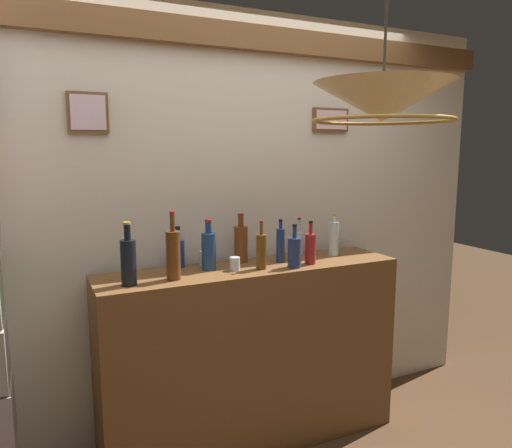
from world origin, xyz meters
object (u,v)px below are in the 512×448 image
(pendant_lamp, at_px, (383,104))
(liquor_bottle_amaro, at_px, (209,250))
(liquor_bottle_rye, at_px, (261,251))
(liquor_bottle_bourbon, at_px, (299,242))
(liquor_bottle_tequila, at_px, (178,252))
(liquor_bottle_whiskey, at_px, (241,243))
(liquor_bottle_vermouth, at_px, (310,248))
(liquor_bottle_rum, at_px, (128,260))
(glass_tumbler_highball, at_px, (235,264))
(liquor_bottle_brandy, at_px, (281,244))
(liquor_bottle_scotch, at_px, (294,252))
(liquor_bottle_mezcal, at_px, (173,254))
(glass_tumbler_rocks, at_px, (206,258))
(liquor_bottle_port, at_px, (334,238))

(pendant_lamp, bearing_deg, liquor_bottle_amaro, 122.31)
(liquor_bottle_rye, xyz_separation_m, liquor_bottle_bourbon, (0.38, 0.24, -0.02))
(liquor_bottle_bourbon, relative_size, liquor_bottle_tequila, 1.00)
(liquor_bottle_whiskey, height_order, pendant_lamp, pendant_lamp)
(liquor_bottle_vermouth, bearing_deg, liquor_bottle_rum, 179.67)
(glass_tumbler_highball, bearing_deg, liquor_bottle_brandy, 11.39)
(liquor_bottle_scotch, distance_m, liquor_bottle_mezcal, 0.68)
(liquor_bottle_rum, distance_m, liquor_bottle_mezcal, 0.22)
(liquor_bottle_scotch, relative_size, pendant_lamp, 0.41)
(liquor_bottle_brandy, xyz_separation_m, liquor_bottle_mezcal, (-0.67, -0.10, 0.03))
(liquor_bottle_brandy, relative_size, glass_tumbler_rocks, 3.16)
(liquor_bottle_bourbon, relative_size, glass_tumbler_highball, 3.21)
(liquor_bottle_rum, height_order, liquor_bottle_bourbon, liquor_bottle_rum)
(liquor_bottle_scotch, distance_m, glass_tumbler_rocks, 0.50)
(liquor_bottle_rum, bearing_deg, glass_tumbler_highball, 4.43)
(liquor_bottle_scotch, bearing_deg, pendant_lamp, -85.59)
(liquor_bottle_rum, height_order, liquor_bottle_brandy, liquor_bottle_rum)
(glass_tumbler_highball, bearing_deg, pendant_lamp, -62.60)
(liquor_bottle_tequila, distance_m, pendant_lamp, 1.35)
(liquor_bottle_rum, height_order, liquor_bottle_vermouth, liquor_bottle_rum)
(liquor_bottle_scotch, relative_size, liquor_bottle_tequila, 1.06)
(liquor_bottle_whiskey, height_order, liquor_bottle_mezcal, liquor_bottle_mezcal)
(liquor_bottle_vermouth, bearing_deg, liquor_bottle_rye, 177.52)
(liquor_bottle_whiskey, height_order, liquor_bottle_bourbon, liquor_bottle_whiskey)
(liquor_bottle_whiskey, distance_m, liquor_bottle_brandy, 0.23)
(liquor_bottle_port, xyz_separation_m, liquor_bottle_vermouth, (-0.25, -0.12, -0.02))
(liquor_bottle_brandy, distance_m, liquor_bottle_bourbon, 0.25)
(pendant_lamp, bearing_deg, liquor_bottle_rye, 108.66)
(glass_tumbler_highball, xyz_separation_m, pendant_lamp, (0.37, -0.72, 0.81))
(liquor_bottle_scotch, height_order, liquor_bottle_tequila, liquor_bottle_scotch)
(liquor_bottle_amaro, relative_size, glass_tumbler_rocks, 3.51)
(liquor_bottle_scotch, relative_size, liquor_bottle_rye, 0.91)
(liquor_bottle_amaro, xyz_separation_m, liquor_bottle_tequila, (-0.13, 0.13, -0.03))
(liquor_bottle_brandy, height_order, glass_tumbler_rocks, liquor_bottle_brandy)
(liquor_bottle_vermouth, distance_m, liquor_bottle_tequila, 0.75)
(liquor_bottle_rum, bearing_deg, liquor_bottle_scotch, -2.64)
(liquor_bottle_whiskey, xyz_separation_m, glass_tumbler_rocks, (-0.21, 0.02, -0.07))
(liquor_bottle_port, bearing_deg, liquor_bottle_amaro, -179.74)
(liquor_bottle_vermouth, relative_size, liquor_bottle_bourbon, 1.08)
(liquor_bottle_tequila, height_order, glass_tumbler_highball, liquor_bottle_tequila)
(liquor_bottle_whiskey, relative_size, liquor_bottle_rye, 1.06)
(liquor_bottle_whiskey, xyz_separation_m, liquor_bottle_tequila, (-0.36, 0.04, -0.03))
(liquor_bottle_mezcal, bearing_deg, liquor_bottle_amaro, 25.41)
(liquor_bottle_port, xyz_separation_m, pendant_lamp, (-0.32, -0.79, 0.73))
(liquor_bottle_rum, distance_m, glass_tumbler_highball, 0.59)
(liquor_bottle_scotch, bearing_deg, glass_tumbler_highball, 165.09)
(liquor_bottle_scotch, height_order, glass_tumbler_highball, liquor_bottle_scotch)
(liquor_bottle_rum, bearing_deg, liquor_bottle_mezcal, 1.30)
(liquor_bottle_vermouth, height_order, glass_tumbler_rocks, liquor_bottle_vermouth)
(liquor_bottle_whiskey, distance_m, liquor_bottle_amaro, 0.25)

